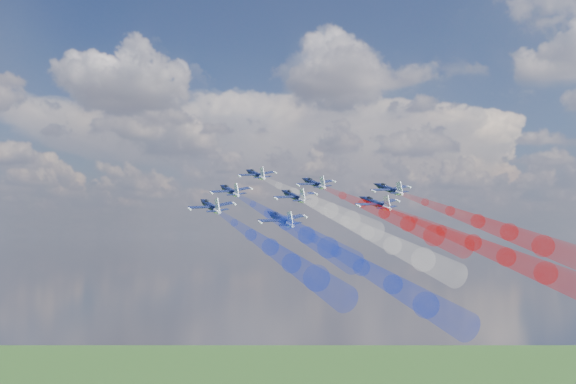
% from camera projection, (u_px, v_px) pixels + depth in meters
% --- Properties ---
extents(jet_lead, '(15.98, 16.28, 7.76)m').
position_uv_depth(jet_lead, '(256.00, 174.00, 170.56)').
color(jet_lead, black).
extents(trail_lead, '(36.29, 39.25, 17.61)m').
position_uv_depth(trail_lead, '(311.00, 201.00, 143.65)').
color(trail_lead, white).
extents(jet_inner_left, '(15.98, 16.28, 7.76)m').
position_uv_depth(jet_inner_left, '(230.00, 191.00, 156.22)').
color(jet_inner_left, black).
extents(trail_inner_left, '(36.29, 39.25, 17.61)m').
position_uv_depth(trail_inner_left, '(286.00, 224.00, 129.31)').
color(trail_inner_left, '#1932D8').
extents(jet_inner_right, '(15.98, 16.28, 7.76)m').
position_uv_depth(jet_inner_right, '(314.00, 183.00, 163.99)').
color(jet_inner_right, black).
extents(trail_inner_right, '(36.29, 39.25, 17.61)m').
position_uv_depth(trail_inner_right, '(384.00, 213.00, 137.08)').
color(trail_inner_right, red).
extents(jet_outer_left, '(15.98, 16.28, 7.76)m').
position_uv_depth(jet_outer_left, '(211.00, 206.00, 140.20)').
color(jet_outer_left, black).
extents(trail_outer_left, '(36.29, 39.25, 17.61)m').
position_uv_depth(trail_outer_left, '(270.00, 247.00, 113.28)').
color(trail_outer_left, '#1932D8').
extents(jet_center_third, '(15.98, 16.28, 7.76)m').
position_uv_depth(jet_center_third, '(294.00, 196.00, 149.45)').
color(jet_center_third, black).
extents(trail_center_third, '(36.29, 39.25, 17.61)m').
position_uv_depth(trail_center_third, '(368.00, 232.00, 122.53)').
color(trail_center_third, white).
extents(jet_outer_right, '(15.98, 16.28, 7.76)m').
position_uv_depth(jet_outer_right, '(389.00, 189.00, 157.69)').
color(jet_outer_right, black).
extents(trail_outer_right, '(36.29, 39.25, 17.61)m').
position_uv_depth(trail_outer_right, '(477.00, 221.00, 130.78)').
color(trail_outer_right, red).
extents(jet_rear_left, '(15.98, 16.28, 7.76)m').
position_uv_depth(jet_rear_left, '(281.00, 219.00, 133.27)').
color(jet_rear_left, black).
extents(trail_rear_left, '(36.29, 39.25, 17.61)m').
position_uv_depth(trail_rear_left, '(362.00, 266.00, 106.36)').
color(trail_rear_left, '#1932D8').
extents(jet_rear_right, '(15.98, 16.28, 7.76)m').
position_uv_depth(jet_rear_right, '(375.00, 203.00, 142.63)').
color(jet_rear_right, black).
extents(trail_rear_right, '(36.29, 39.25, 17.61)m').
position_uv_depth(trail_rear_right, '(472.00, 243.00, 115.72)').
color(trail_rear_right, red).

